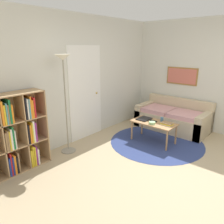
# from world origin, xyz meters

# --- Properties ---
(ground_plane) EXTENTS (14.00, 14.00, 0.00)m
(ground_plane) POSITION_xyz_m (0.00, 0.00, 0.00)
(ground_plane) COLOR tan
(wall_back) EXTENTS (7.59, 0.11, 2.60)m
(wall_back) POSITION_xyz_m (0.01, 2.34, 1.29)
(wall_back) COLOR silver
(wall_back) RESTS_ON ground_plane
(wall_right) EXTENTS (0.08, 5.32, 2.60)m
(wall_right) POSITION_xyz_m (2.32, 1.16, 1.30)
(wall_right) COLOR silver
(wall_right) RESTS_ON ground_plane
(rug) EXTENTS (1.96, 1.96, 0.01)m
(rug) POSITION_xyz_m (0.90, 0.94, 0.00)
(rug) COLOR navy
(rug) RESTS_ON ground_plane
(bookshelf) EXTENTS (1.12, 0.34, 1.28)m
(bookshelf) POSITION_xyz_m (-1.64, 2.13, 0.64)
(bookshelf) COLOR tan
(bookshelf) RESTS_ON ground_plane
(floor_lamp) EXTENTS (0.29, 0.29, 1.84)m
(floor_lamp) POSITION_xyz_m (-0.60, 2.03, 1.51)
(floor_lamp) COLOR gray
(floor_lamp) RESTS_ON ground_plane
(couch) EXTENTS (0.86, 1.69, 0.72)m
(couch) POSITION_xyz_m (1.91, 1.06, 0.26)
(couch) COLOR #CCB793
(couch) RESTS_ON ground_plane
(coffee_table) EXTENTS (0.48, 0.92, 0.44)m
(coffee_table) POSITION_xyz_m (0.87, 1.01, 0.39)
(coffee_table) COLOR #AD7F51
(coffee_table) RESTS_ON ground_plane
(laptop) EXTENTS (0.31, 0.24, 0.02)m
(laptop) POSITION_xyz_m (0.90, 1.27, 0.45)
(laptop) COLOR black
(laptop) RESTS_ON coffee_table
(bowl) EXTENTS (0.14, 0.14, 0.05)m
(bowl) POSITION_xyz_m (0.75, 0.98, 0.47)
(bowl) COLOR #9ED193
(bowl) RESTS_ON coffee_table
(book_stack_on_table) EXTENTS (0.14, 0.24, 0.05)m
(book_stack_on_table) POSITION_xyz_m (0.88, 0.72, 0.47)
(book_stack_on_table) COLOR silver
(book_stack_on_table) RESTS_ON coffee_table
(cup) EXTENTS (0.06, 0.06, 0.09)m
(cup) POSITION_xyz_m (1.02, 0.91, 0.49)
(cup) COLOR teal
(cup) RESTS_ON coffee_table
(remote) EXTENTS (0.06, 0.16, 0.02)m
(remote) POSITION_xyz_m (0.91, 1.04, 0.45)
(remote) COLOR black
(remote) RESTS_ON coffee_table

